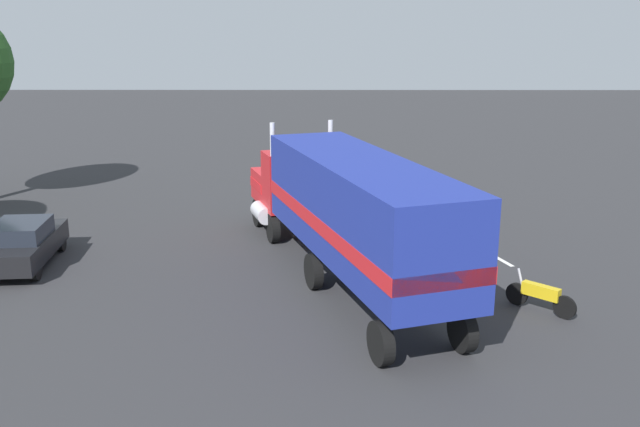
% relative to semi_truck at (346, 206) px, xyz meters
% --- Properties ---
extents(ground_plane, '(120.00, 120.00, 0.00)m').
position_rel_semi_truck_xyz_m(ground_plane, '(6.07, 1.65, -2.52)').
color(ground_plane, '#2D2D30').
extents(lane_stripe_near, '(4.25, 1.46, 0.01)m').
position_rel_semi_truck_xyz_m(lane_stripe_near, '(5.74, -1.85, -2.52)').
color(lane_stripe_near, silver).
rests_on(lane_stripe_near, ground_plane).
extents(lane_stripe_mid, '(4.22, 1.55, 0.01)m').
position_rel_semi_truck_xyz_m(lane_stripe_mid, '(3.63, -4.98, -2.52)').
color(lane_stripe_mid, silver).
rests_on(lane_stripe_mid, ground_plane).
extents(semi_truck, '(14.20, 6.94, 4.50)m').
position_rel_semi_truck_xyz_m(semi_truck, '(0.00, 0.00, 0.00)').
color(semi_truck, red).
rests_on(semi_truck, ground_plane).
extents(person_bystander, '(0.35, 0.47, 1.63)m').
position_rel_semi_truck_xyz_m(person_bystander, '(-0.04, -3.41, -1.63)').
color(person_bystander, black).
rests_on(person_bystander, ground_plane).
extents(parked_car, '(4.54, 2.18, 1.57)m').
position_rel_semi_truck_xyz_m(parked_car, '(1.55, 10.76, -1.72)').
color(parked_car, black).
rests_on(parked_car, ground_plane).
extents(motorcycle, '(1.51, 1.61, 1.12)m').
position_rel_semi_truck_xyz_m(motorcycle, '(-2.23, -5.44, -2.04)').
color(motorcycle, black).
rests_on(motorcycle, ground_plane).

